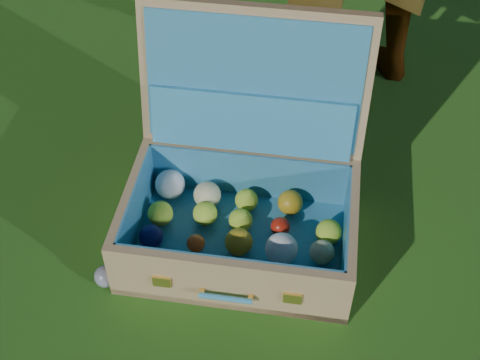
% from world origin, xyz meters
% --- Properties ---
extents(ground, '(60.00, 60.00, 0.00)m').
position_xyz_m(ground, '(0.00, 0.00, 0.00)').
color(ground, '#215114').
rests_on(ground, ground).
extents(stray_ball, '(0.06, 0.06, 0.06)m').
position_xyz_m(stray_ball, '(-0.43, 0.01, 0.03)').
color(stray_ball, '#3B5B9B').
rests_on(stray_ball, ground).
extents(suitcase, '(0.71, 0.63, 0.61)m').
position_xyz_m(suitcase, '(-0.06, 0.23, 0.17)').
color(suitcase, tan).
rests_on(suitcase, ground).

